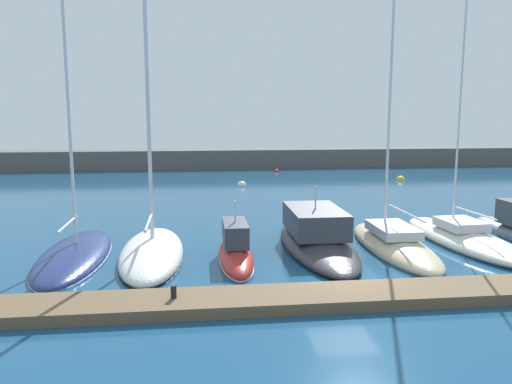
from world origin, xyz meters
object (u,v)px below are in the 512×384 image
object	(u,v)px
sailboat_sand_fifth	(393,243)
dock_bollard	(174,292)
sailboat_ivory_sixth	(463,237)
sailboat_navy_nearest	(75,255)
mooring_buoy_red	(276,172)
motorboat_charcoal_fourth	(316,237)
sailboat_white_second	(152,251)
mooring_buoy_white	(242,186)
motorboat_red_third	(236,251)
mooring_buoy_yellow	(401,180)

from	to	relation	value
sailboat_sand_fifth	dock_bollard	world-z (taller)	sailboat_sand_fifth
sailboat_ivory_sixth	dock_bollard	xyz separation A→B (m)	(-14.28, -7.09, 0.32)
sailboat_sand_fifth	dock_bollard	size ratio (longest dim) A/B	39.26
sailboat_navy_nearest	mooring_buoy_red	bearing A→B (deg)	-24.27
motorboat_charcoal_fourth	sailboat_sand_fifth	bearing A→B (deg)	-101.15
sailboat_white_second	mooring_buoy_white	bearing A→B (deg)	-16.17
sailboat_white_second	motorboat_red_third	world-z (taller)	sailboat_white_second
sailboat_sand_fifth	mooring_buoy_yellow	distance (m)	26.36
motorboat_charcoal_fourth	mooring_buoy_yellow	bearing A→B (deg)	-30.74
sailboat_white_second	mooring_buoy_red	bearing A→B (deg)	-19.36
motorboat_charcoal_fourth	mooring_buoy_red	world-z (taller)	motorboat_charcoal_fourth
mooring_buoy_red	sailboat_navy_nearest	bearing A→B (deg)	-114.15
motorboat_red_third	sailboat_navy_nearest	bearing A→B (deg)	81.51
sailboat_navy_nearest	motorboat_red_third	bearing A→B (deg)	-98.95
sailboat_white_second	sailboat_navy_nearest	bearing A→B (deg)	84.17
sailboat_white_second	sailboat_sand_fifth	size ratio (longest dim) A/B	0.92
motorboat_charcoal_fourth	mooring_buoy_white	distance (m)	21.61
sailboat_white_second	sailboat_ivory_sixth	world-z (taller)	sailboat_ivory_sixth
motorboat_red_third	sailboat_ivory_sixth	bearing A→B (deg)	-82.10
mooring_buoy_red	mooring_buoy_yellow	world-z (taller)	mooring_buoy_yellow
sailboat_sand_fifth	mooring_buoy_yellow	xyz separation A→B (m)	(10.49, 24.18, -0.30)
sailboat_ivory_sixth	mooring_buoy_white	xyz separation A→B (m)	(-9.39, 21.59, -0.30)
mooring_buoy_red	mooring_buoy_yellow	xyz separation A→B (m)	(11.02, -8.52, 0.00)
mooring_buoy_white	dock_bollard	world-z (taller)	dock_bollard
mooring_buoy_white	dock_bollard	xyz separation A→B (m)	(-4.90, -28.68, 0.62)
mooring_buoy_white	sailboat_navy_nearest	bearing A→B (deg)	-113.71
mooring_buoy_white	mooring_buoy_red	distance (m)	11.50
sailboat_sand_fifth	mooring_buoy_white	bearing A→B (deg)	13.83
motorboat_red_third	mooring_buoy_yellow	distance (m)	31.00
mooring_buoy_white	mooring_buoy_red	xyz separation A→B (m)	(4.87, 10.42, 0.00)
mooring_buoy_white	dock_bollard	size ratio (longest dim) A/B	1.91
mooring_buoy_yellow	sailboat_white_second	bearing A→B (deg)	-132.30
motorboat_charcoal_fourth	sailboat_ivory_sixth	xyz separation A→B (m)	(7.67, -0.06, -0.25)
sailboat_white_second	mooring_buoy_red	world-z (taller)	sailboat_white_second
dock_bollard	mooring_buoy_yellow	bearing A→B (deg)	55.79
motorboat_red_third	dock_bollard	distance (m)	6.08
dock_bollard	mooring_buoy_white	bearing A→B (deg)	80.31
mooring_buoy_yellow	motorboat_red_third	bearing A→B (deg)	-126.10
sailboat_white_second	motorboat_charcoal_fourth	bearing A→B (deg)	-84.98
sailboat_white_second	dock_bollard	size ratio (longest dim) A/B	36.26
sailboat_white_second	sailboat_ivory_sixth	size ratio (longest dim) A/B	0.97
sailboat_sand_fifth	mooring_buoy_white	size ratio (longest dim) A/B	20.57
motorboat_charcoal_fourth	sailboat_ivory_sixth	bearing A→B (deg)	-89.99
sailboat_white_second	mooring_buoy_yellow	xyz separation A→B (m)	(22.05, 24.22, -0.29)
sailboat_navy_nearest	dock_bollard	distance (m)	8.21
motorboat_red_third	mooring_buoy_red	xyz separation A→B (m)	(7.24, 33.57, -0.41)
motorboat_charcoal_fourth	mooring_buoy_white	world-z (taller)	motorboat_charcoal_fourth
sailboat_ivory_sixth	dock_bollard	size ratio (longest dim) A/B	37.27
sailboat_sand_fifth	mooring_buoy_red	size ratio (longest dim) A/B	28.79
sailboat_white_second	sailboat_sand_fifth	distance (m)	11.55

